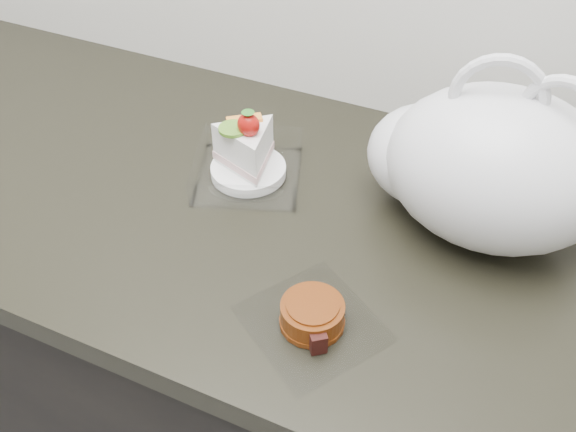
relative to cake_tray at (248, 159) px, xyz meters
The scene contains 4 objects.
counter 0.48m from the cake_tray, 93.13° to the right, with size 2.04×0.64×0.90m.
cake_tray is the anchor object (origin of this frame).
mooncake_wrap 0.31m from the cake_tray, 48.10° to the right, with size 0.21×0.21×0.04m.
plastic_bag 0.34m from the cake_tray, ahead, with size 0.34×0.24×0.27m.
Camera 1 is at (0.38, 1.05, 1.52)m, focal length 40.00 mm.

